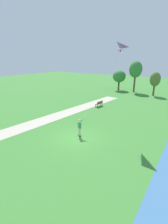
# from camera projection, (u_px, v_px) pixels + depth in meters

# --- Properties ---
(ground_plane) EXTENTS (120.00, 120.00, 0.00)m
(ground_plane) POSITION_uv_depth(u_px,v_px,m) (77.00, 138.00, 15.94)
(ground_plane) COLOR #3D7F33
(walkway_path) EXTENTS (5.56, 32.08, 0.02)m
(walkway_path) POSITION_uv_depth(u_px,v_px,m) (48.00, 119.00, 20.81)
(walkway_path) COLOR #B7AD99
(walkway_path) RESTS_ON ground
(person_kite_flyer) EXTENTS (0.54, 0.62, 1.83)m
(person_kite_flyer) POSITION_uv_depth(u_px,v_px,m) (80.00, 126.00, 16.03)
(person_kite_flyer) COLOR #232328
(person_kite_flyer) RESTS_ON ground
(flying_kite) EXTENTS (2.65, 3.85, 6.90)m
(flying_kite) POSITION_uv_depth(u_px,v_px,m) (117.00, 48.00, 15.25)
(flying_kite) COLOR purple
(park_bench_near_walkway) EXTENTS (0.59, 1.54, 0.88)m
(park_bench_near_walkway) POSITION_uv_depth(u_px,v_px,m) (99.00, 103.00, 26.16)
(park_bench_near_walkway) COLOR brown
(park_bench_near_walkway) RESTS_ON ground
(tree_horizon_far) EXTENTS (3.00, 3.05, 4.72)m
(tree_horizon_far) POSITION_uv_depth(u_px,v_px,m) (119.00, 76.00, 38.87)
(tree_horizon_far) COLOR brown
(tree_horizon_far) RESTS_ON ground
(tree_behind_path) EXTENTS (2.07, 1.90, 4.82)m
(tree_behind_path) POSITION_uv_depth(u_px,v_px,m) (155.00, 79.00, 32.97)
(tree_behind_path) COLOR brown
(tree_behind_path) RESTS_ON ground
(tree_lakeside_near) EXTENTS (2.80, 2.81, 6.87)m
(tree_lakeside_near) POSITION_uv_depth(u_px,v_px,m) (136.00, 70.00, 36.08)
(tree_lakeside_near) COLOR brown
(tree_lakeside_near) RESTS_ON ground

